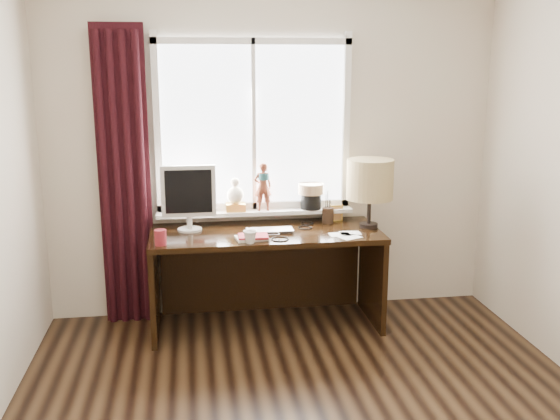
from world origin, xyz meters
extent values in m
cube|color=beige|center=(0.00, 2.00, 1.30)|extent=(3.50, 0.00, 2.60)
imported|color=silver|center=(-0.07, 1.60, 0.76)|extent=(0.35, 0.23, 0.03)
imported|color=white|center=(-0.25, 1.34, 0.80)|extent=(0.12, 0.12, 0.10)
cylinder|color=maroon|center=(-0.86, 1.38, 0.80)|extent=(0.08, 0.08, 0.11)
cube|color=white|center=(-0.15, 1.99, 1.50)|extent=(1.40, 0.02, 1.30)
cube|color=silver|center=(-0.15, 1.96, 0.88)|extent=(1.50, 0.05, 0.05)
cube|color=silver|center=(-0.15, 1.96, 2.12)|extent=(1.50, 0.05, 0.05)
cube|color=silver|center=(-0.88, 1.96, 1.50)|extent=(0.05, 0.05, 1.40)
cube|color=silver|center=(0.57, 1.96, 1.50)|extent=(0.05, 0.05, 1.40)
cube|color=silver|center=(-0.15, 1.96, 1.50)|extent=(0.03, 0.05, 1.30)
cube|color=silver|center=(-0.15, 1.91, 0.83)|extent=(1.52, 0.18, 0.03)
cylinder|color=#500A0E|center=(-0.62, 1.88, 0.98)|extent=(0.15, 0.15, 0.26)
cube|color=gold|center=(-0.30, 1.90, 0.88)|extent=(0.15, 0.12, 0.06)
sphere|color=beige|center=(-0.30, 1.90, 0.97)|extent=(0.13, 0.13, 0.13)
sphere|color=beige|center=(-0.30, 1.90, 1.07)|extent=(0.07, 0.07, 0.07)
imported|color=brown|center=(-0.09, 1.88, 1.04)|extent=(0.14, 0.10, 0.38)
cylinder|color=#1E4C51|center=(-0.09, 1.87, 1.12)|extent=(0.09, 0.09, 0.05)
cylinder|color=black|center=(0.29, 1.89, 0.91)|extent=(0.16, 0.16, 0.12)
cylinder|color=#8C6B4C|center=(0.29, 1.89, 1.01)|extent=(0.20, 0.20, 0.08)
cube|color=black|center=(-1.13, 1.92, 1.12)|extent=(0.38, 0.05, 2.25)
cylinder|color=black|center=(-1.27, 1.89, 1.10)|extent=(0.06, 0.06, 2.20)
cylinder|color=black|center=(-1.18, 1.89, 1.10)|extent=(0.06, 0.06, 2.20)
cylinder|color=black|center=(-1.09, 1.89, 1.10)|extent=(0.06, 0.06, 2.20)
cylinder|color=black|center=(-1.00, 1.89, 1.10)|extent=(0.06, 0.06, 2.20)
cube|color=black|center=(-0.10, 1.63, 0.73)|extent=(1.70, 0.70, 0.04)
cube|color=black|center=(-0.93, 1.63, 0.35)|extent=(0.04, 0.64, 0.71)
cube|color=black|center=(0.73, 1.63, 0.35)|extent=(0.04, 0.64, 0.71)
cube|color=black|center=(-0.10, 1.97, 0.35)|extent=(1.60, 0.03, 0.71)
cylinder|color=beige|center=(-0.66, 1.74, 0.76)|extent=(0.18, 0.18, 0.01)
cylinder|color=beige|center=(-0.66, 1.74, 0.81)|extent=(0.04, 0.04, 0.10)
cube|color=beige|center=(-0.66, 1.74, 1.05)|extent=(0.40, 0.04, 0.38)
cube|color=black|center=(-0.66, 1.71, 1.05)|extent=(0.34, 0.01, 0.32)
cube|color=beige|center=(-0.23, 1.43, 0.76)|extent=(0.24, 0.19, 0.02)
cube|color=maroon|center=(-0.22, 1.42, 0.78)|extent=(0.22, 0.16, 0.01)
cylinder|color=black|center=(0.41, 1.81, 0.81)|extent=(0.09, 0.09, 0.12)
cylinder|color=black|center=(0.39, 1.82, 0.86)|extent=(0.01, 0.01, 0.22)
cylinder|color=black|center=(0.42, 1.80, 0.84)|extent=(0.01, 0.01, 0.19)
cylinder|color=black|center=(0.41, 1.83, 0.88)|extent=(0.01, 0.01, 0.25)
cylinder|color=black|center=(0.43, 1.82, 0.83)|extent=(0.01, 0.01, 0.17)
cube|color=gold|center=(0.49, 1.85, 0.81)|extent=(0.10, 0.02, 0.13)
cube|color=#996633|center=(0.49, 1.84, 0.81)|extent=(0.08, 0.01, 0.10)
cylinder|color=black|center=(0.69, 1.64, 0.77)|extent=(0.14, 0.14, 0.03)
cylinder|color=black|center=(0.69, 1.64, 0.89)|extent=(0.03, 0.03, 0.22)
cylinder|color=#CBB87E|center=(0.69, 1.64, 1.12)|extent=(0.35, 0.35, 0.30)
cube|color=white|center=(0.51, 1.49, 0.75)|extent=(0.15, 0.11, 0.00)
cube|color=white|center=(0.42, 1.46, 0.75)|extent=(0.15, 0.11, 0.00)
cube|color=white|center=(0.48, 1.38, 0.75)|extent=(0.18, 0.16, 0.00)
torus|color=black|center=(-0.03, 1.40, 0.75)|extent=(0.18, 0.18, 0.01)
torus|color=black|center=(0.20, 1.68, 0.75)|extent=(0.14, 0.14, 0.01)
torus|color=black|center=(0.25, 1.80, 0.75)|extent=(0.13, 0.13, 0.01)
camera|label=1|loc=(-0.64, -2.80, 1.97)|focal=40.00mm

